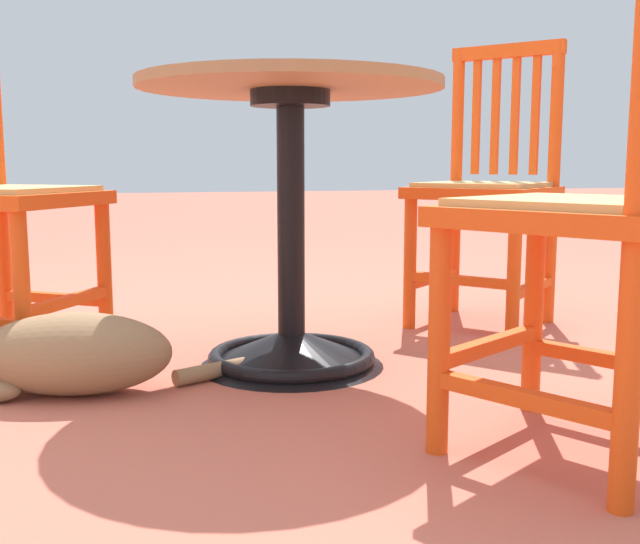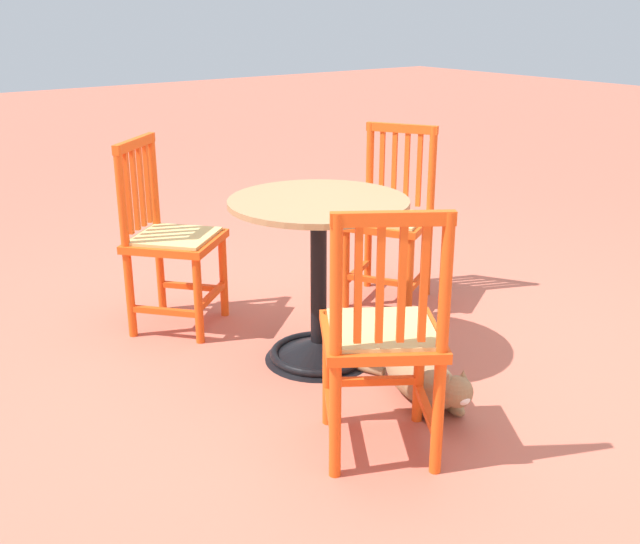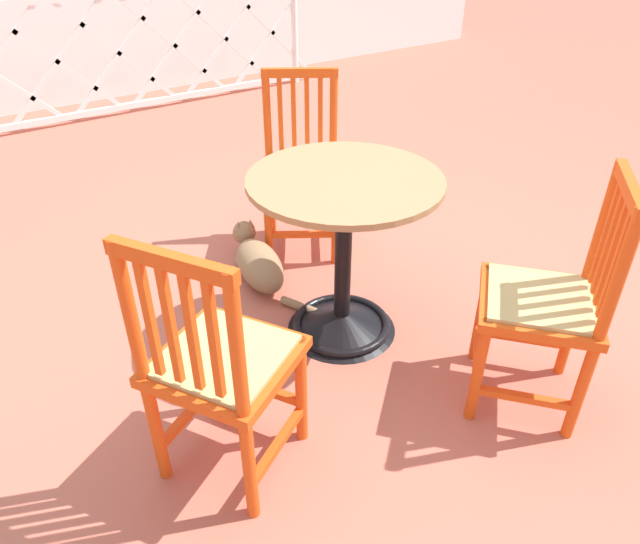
# 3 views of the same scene
# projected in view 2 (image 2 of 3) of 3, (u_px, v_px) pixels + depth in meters

# --- Properties ---
(ground_plane) EXTENTS (24.00, 24.00, 0.00)m
(ground_plane) POSITION_uv_depth(u_px,v_px,m) (335.00, 363.00, 3.36)
(ground_plane) COLOR #BC604C
(cafe_table) EXTENTS (0.76, 0.76, 0.73)m
(cafe_table) POSITION_uv_depth(u_px,v_px,m) (319.00, 299.00, 3.32)
(cafe_table) COLOR black
(cafe_table) RESTS_ON ground_plane
(orange_chair_tucked_in) EXTENTS (0.56, 0.56, 0.91)m
(orange_chair_tucked_in) POSITION_uv_depth(u_px,v_px,m) (170.00, 240.00, 3.63)
(orange_chair_tucked_in) COLOR #E04C14
(orange_chair_tucked_in) RESTS_ON ground_plane
(orange_chair_facing_out) EXTENTS (0.55, 0.55, 0.91)m
(orange_chair_facing_out) POSITION_uv_depth(u_px,v_px,m) (383.00, 338.00, 2.57)
(orange_chair_facing_out) COLOR #E04C14
(orange_chair_facing_out) RESTS_ON ground_plane
(orange_chair_near_fence) EXTENTS (0.55, 0.55, 0.91)m
(orange_chair_near_fence) POSITION_uv_depth(u_px,v_px,m) (391.00, 220.00, 3.96)
(orange_chair_near_fence) COLOR #E04C14
(orange_chair_near_fence) RESTS_ON ground_plane
(tabby_cat) EXTENTS (0.29, 0.75, 0.23)m
(tabby_cat) POSITION_uv_depth(u_px,v_px,m) (425.00, 381.00, 3.00)
(tabby_cat) COLOR #8E704C
(tabby_cat) RESTS_ON ground_plane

